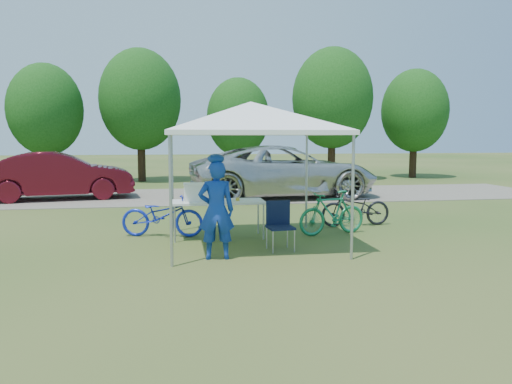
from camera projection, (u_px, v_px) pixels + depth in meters
ground at (251, 244)px, 9.69m from camera, size 100.00×100.00×0.00m
gravel_strip at (217, 196)px, 17.54m from camera, size 24.00×5.00×0.02m
canopy at (251, 106)px, 9.40m from camera, size 4.53×4.53×3.00m
treeline at (200, 105)px, 23.04m from camera, size 24.89×4.28×6.30m
folding_table at (218, 203)px, 10.19m from camera, size 1.87×0.78×0.77m
folding_chair at (279, 221)px, 9.17m from camera, size 0.50×0.52×0.90m
cooler at (196, 192)px, 10.09m from camera, size 0.51×0.35×0.37m
ice_cream_cup at (238, 199)px, 10.19m from camera, size 0.08×0.08×0.06m
cyclist at (216, 210)px, 8.41m from camera, size 0.62×0.42×1.67m
bike_blue at (162, 215)px, 10.35m from camera, size 1.80×0.97×0.90m
bike_green at (332, 213)px, 10.55m from camera, size 1.62×0.79×0.94m
bike_dark at (356, 207)px, 11.56m from camera, size 1.73×0.73×0.89m
minivan at (284, 171)px, 16.91m from camera, size 6.55×3.42×1.76m
sedan at (59, 175)px, 16.41m from camera, size 4.95×2.45×1.56m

